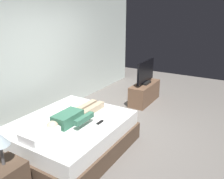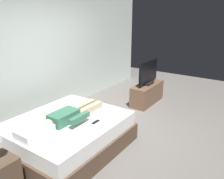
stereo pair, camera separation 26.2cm
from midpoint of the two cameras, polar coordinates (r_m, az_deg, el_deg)
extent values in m
plane|color=slate|center=(4.38, 1.02, -11.58)|extent=(10.00, 10.00, 0.00)
cube|color=silver|center=(5.37, -15.07, 9.46)|extent=(6.40, 0.10, 2.80)
cube|color=brown|center=(4.02, -11.91, -12.55)|extent=(1.90, 1.62, 0.30)
cube|color=white|center=(3.88, -12.18, -9.14)|extent=(1.82, 1.54, 0.24)
cube|color=white|center=(3.43, -19.66, -10.41)|extent=(0.48, 0.34, 0.12)
cube|color=#387056|center=(3.70, -12.99, -7.03)|extent=(0.48, 0.28, 0.18)
sphere|color=beige|center=(3.50, -16.75, -8.93)|extent=(0.18, 0.18, 0.18)
cube|color=tan|center=(4.03, -6.82, -4.99)|extent=(0.60, 0.11, 0.11)
cube|color=tan|center=(4.13, -8.59, -4.50)|extent=(0.60, 0.11, 0.11)
cube|color=#387056|center=(3.55, -9.07, -7.20)|extent=(0.40, 0.08, 0.08)
cube|color=black|center=(3.68, -5.07, -8.17)|extent=(0.15, 0.04, 0.02)
cube|color=brown|center=(5.87, 6.85, -0.85)|extent=(1.10, 0.40, 0.50)
cube|color=black|center=(5.79, 6.96, 1.71)|extent=(0.32, 0.20, 0.05)
cube|color=black|center=(5.71, 7.07, 4.54)|extent=(0.88, 0.05, 0.54)
cylinder|color=#59595B|center=(3.06, -28.08, -13.92)|extent=(0.04, 0.04, 0.30)
camera|label=1|loc=(0.13, -91.59, -0.54)|focal=36.69mm
camera|label=2|loc=(0.13, 88.41, 0.54)|focal=36.69mm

